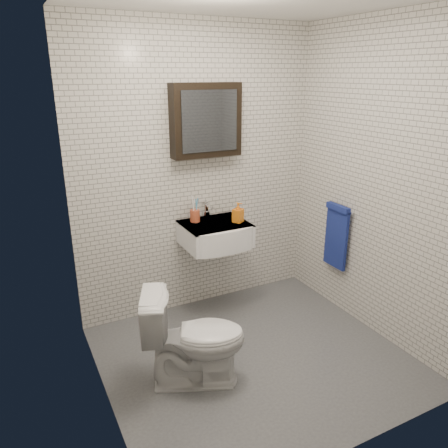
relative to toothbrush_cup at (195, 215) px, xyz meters
name	(u,v)px	position (x,y,z in m)	size (l,w,h in m)	color
ground	(254,357)	(0.08, -0.89, -0.90)	(2.20, 2.00, 0.01)	#4A4D52
room_shell	(259,170)	(0.08, -0.89, 0.56)	(2.22, 2.02, 2.51)	silver
washbasin	(217,235)	(0.13, -0.15, -0.15)	(0.55, 0.50, 0.20)	white
faucet	(207,211)	(0.13, 0.04, 0.01)	(0.06, 0.20, 0.15)	silver
mirror_cabinet	(206,120)	(0.13, 0.04, 0.79)	(0.60, 0.15, 0.60)	black
towel_rail	(337,234)	(1.13, -0.54, -0.18)	(0.09, 0.30, 0.58)	silver
toothbrush_cup	(195,215)	(0.00, 0.00, 0.00)	(0.09, 0.09, 0.23)	#B24A2C
soap_bottle	(238,212)	(0.32, -0.18, 0.03)	(0.08, 0.08, 0.17)	orange
toilet	(194,338)	(-0.42, -0.92, -0.56)	(0.39, 0.69, 0.70)	white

